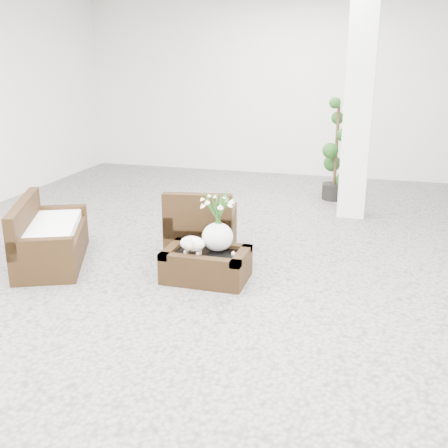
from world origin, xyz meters
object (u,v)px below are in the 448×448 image
(coffee_table, at_px, (206,266))
(loveseat, at_px, (51,232))
(topiary, at_px, (336,150))
(armchair, at_px, (202,221))

(coffee_table, height_order, loveseat, loveseat)
(loveseat, bearing_deg, topiary, -60.79)
(armchair, bearing_deg, coffee_table, 101.81)
(coffee_table, bearing_deg, topiary, 75.31)
(loveseat, bearing_deg, coffee_table, -113.57)
(coffee_table, relative_size, armchair, 1.05)
(coffee_table, xyz_separation_m, armchair, (-0.29, 0.72, 0.27))
(armchair, distance_m, topiary, 3.47)
(topiary, bearing_deg, coffee_table, -104.69)
(loveseat, relative_size, topiary, 0.85)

